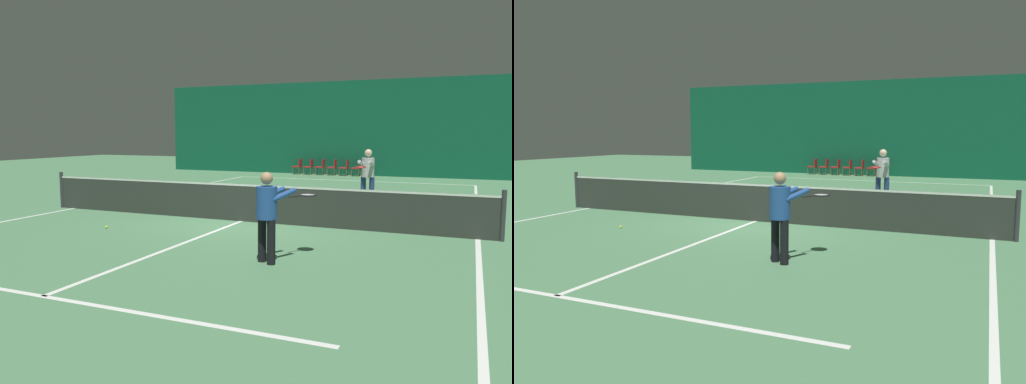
% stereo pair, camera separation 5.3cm
% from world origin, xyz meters
% --- Properties ---
extents(ground_plane, '(60.00, 60.00, 0.00)m').
position_xyz_m(ground_plane, '(0.00, 0.00, 0.00)').
color(ground_plane, '#4C7F56').
extents(backdrop_curtain, '(23.00, 0.12, 4.96)m').
position_xyz_m(backdrop_curtain, '(0.00, 15.03, 2.48)').
color(backdrop_curtain, '#0F5138').
rests_on(backdrop_curtain, ground).
extents(court_line_baseline_far, '(11.00, 0.10, 0.00)m').
position_xyz_m(court_line_baseline_far, '(0.00, 11.90, 0.00)').
color(court_line_baseline_far, white).
rests_on(court_line_baseline_far, ground).
extents(court_line_service_far, '(8.25, 0.10, 0.00)m').
position_xyz_m(court_line_service_far, '(0.00, 6.40, 0.00)').
color(court_line_service_far, white).
rests_on(court_line_service_far, ground).
extents(court_line_service_near, '(8.25, 0.10, 0.00)m').
position_xyz_m(court_line_service_near, '(0.00, -6.40, 0.00)').
color(court_line_service_near, white).
rests_on(court_line_service_near, ground).
extents(court_line_sideline_left, '(0.10, 23.80, 0.00)m').
position_xyz_m(court_line_sideline_left, '(-5.50, 0.00, 0.00)').
color(court_line_sideline_left, white).
rests_on(court_line_sideline_left, ground).
extents(court_line_sideline_right, '(0.10, 23.80, 0.00)m').
position_xyz_m(court_line_sideline_right, '(5.50, 0.00, 0.00)').
color(court_line_sideline_right, white).
rests_on(court_line_sideline_right, ground).
extents(court_line_centre, '(0.10, 12.80, 0.00)m').
position_xyz_m(court_line_centre, '(0.00, 0.00, 0.00)').
color(court_line_centre, white).
rests_on(court_line_centre, ground).
extents(tennis_net, '(12.00, 0.10, 1.07)m').
position_xyz_m(tennis_net, '(0.00, 0.00, 0.51)').
color(tennis_net, '#2D332D').
rests_on(tennis_net, ground).
extents(player_near, '(0.93, 1.31, 1.57)m').
position_xyz_m(player_near, '(2.16, -3.50, 0.92)').
color(player_near, black).
rests_on(player_near, ground).
extents(player_far, '(0.44, 1.38, 1.72)m').
position_xyz_m(player_far, '(2.30, 4.51, 1.00)').
color(player_far, navy).
rests_on(player_far, ground).
extents(courtside_chair_0, '(0.44, 0.44, 0.84)m').
position_xyz_m(courtside_chair_0, '(-3.37, 14.48, 0.49)').
color(courtside_chair_0, brown).
rests_on(courtside_chair_0, ground).
extents(courtside_chair_1, '(0.44, 0.44, 0.84)m').
position_xyz_m(courtside_chair_1, '(-2.72, 14.48, 0.49)').
color(courtside_chair_1, brown).
rests_on(courtside_chair_1, ground).
extents(courtside_chair_2, '(0.44, 0.44, 0.84)m').
position_xyz_m(courtside_chair_2, '(-2.07, 14.48, 0.49)').
color(courtside_chair_2, brown).
rests_on(courtside_chair_2, ground).
extents(courtside_chair_3, '(0.44, 0.44, 0.84)m').
position_xyz_m(courtside_chair_3, '(-1.43, 14.48, 0.49)').
color(courtside_chair_3, brown).
rests_on(courtside_chair_3, ground).
extents(courtside_chair_4, '(0.44, 0.44, 0.84)m').
position_xyz_m(courtside_chair_4, '(-0.78, 14.48, 0.49)').
color(courtside_chair_4, brown).
rests_on(courtside_chair_4, ground).
extents(courtside_chair_5, '(0.44, 0.44, 0.84)m').
position_xyz_m(courtside_chair_5, '(-0.13, 14.48, 0.49)').
color(courtside_chair_5, brown).
rests_on(courtside_chair_5, ground).
extents(courtside_chair_6, '(0.44, 0.44, 0.84)m').
position_xyz_m(courtside_chair_6, '(0.52, 14.48, 0.49)').
color(courtside_chair_6, brown).
rests_on(courtside_chair_6, ground).
extents(tennis_ball, '(0.07, 0.07, 0.07)m').
position_xyz_m(tennis_ball, '(-2.50, -2.13, 0.03)').
color(tennis_ball, '#D1DB33').
rests_on(tennis_ball, ground).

